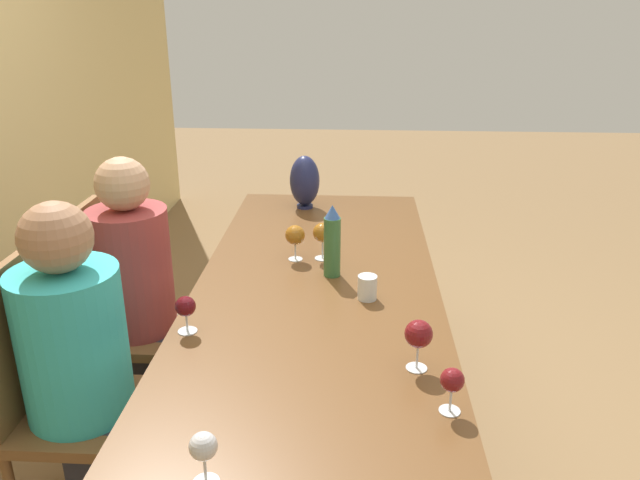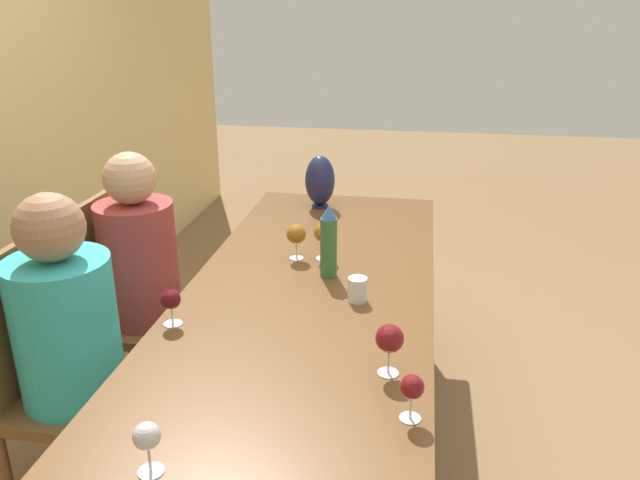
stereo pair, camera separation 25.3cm
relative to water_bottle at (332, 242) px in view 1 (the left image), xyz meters
name	(u,v)px [view 1 (the left image)]	position (x,y,z in m)	size (l,w,h in m)	color
ground_plane	(317,448)	(-0.08, 0.05, -0.92)	(14.00, 14.00, 0.00)	olive
dining_table	(317,301)	(-0.08, 0.05, -0.22)	(2.30, 0.92, 0.78)	brown
water_bottle	(332,242)	(0.00, 0.00, 0.00)	(0.07, 0.07, 0.29)	#336638
water_tumbler	(367,287)	(-0.20, -0.14, -0.10)	(0.07, 0.07, 0.09)	silver
vase	(305,181)	(0.85, 0.18, 0.00)	(0.15, 0.15, 0.27)	#1E234C
wine_glass_0	(323,233)	(0.17, 0.05, -0.03)	(0.08, 0.08, 0.16)	silver
wine_glass_1	(203,448)	(-1.15, 0.24, -0.04)	(0.06, 0.06, 0.13)	silver
wine_glass_2	(452,381)	(-0.85, -0.35, -0.05)	(0.06, 0.06, 0.13)	silver
wine_glass_3	(419,335)	(-0.65, -0.28, -0.03)	(0.08, 0.08, 0.16)	silver
wine_glass_4	(295,235)	(0.15, 0.16, -0.03)	(0.08, 0.08, 0.15)	silver
wine_glass_5	(186,307)	(-0.47, 0.45, -0.05)	(0.07, 0.07, 0.13)	silver
chair_near	(59,394)	(-0.50, 0.91, -0.39)	(0.44, 0.44, 1.00)	brown
chair_far	(120,314)	(0.08, 0.91, -0.39)	(0.44, 0.44, 1.00)	brown
person_near	(80,363)	(-0.50, 0.82, -0.26)	(0.35, 0.35, 1.22)	#2D2D38
person_far	(138,287)	(0.08, 0.82, -0.26)	(0.33, 0.33, 1.22)	#2D2D38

